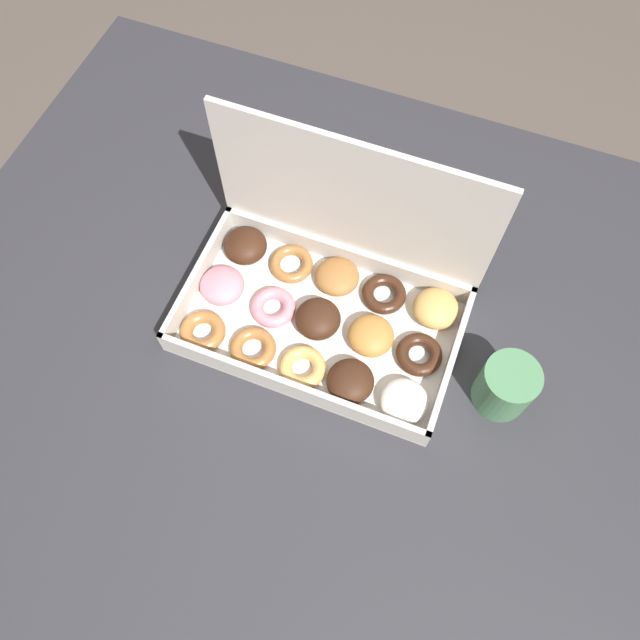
{
  "coord_description": "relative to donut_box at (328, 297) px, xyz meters",
  "views": [
    {
      "loc": [
        0.09,
        -0.33,
        1.57
      ],
      "look_at": [
        -0.05,
        0.02,
        0.78
      ],
      "focal_mm": 35.0,
      "sensor_mm": 36.0,
      "label": 1
    }
  ],
  "objects": [
    {
      "name": "coffee_mug",
      "position": [
        0.26,
        -0.04,
        -0.0
      ],
      "size": [
        0.07,
        0.07,
        0.08
      ],
      "color": "#4C8456",
      "rests_on": "dining_table"
    },
    {
      "name": "dining_table",
      "position": [
        0.05,
        -0.05,
        -0.13
      ],
      "size": [
        1.27,
        0.97,
        0.76
      ],
      "color": "#2D2D33",
      "rests_on": "ground_plane"
    },
    {
      "name": "ground_plane",
      "position": [
        0.05,
        -0.05,
        -0.8
      ],
      "size": [
        8.0,
        8.0,
        0.0
      ],
      "primitive_type": "plane",
      "color": "#564C44"
    },
    {
      "name": "donut_box",
      "position": [
        0.0,
        0.0,
        0.0
      ],
      "size": [
        0.39,
        0.24,
        0.26
      ],
      "color": "silver",
      "rests_on": "dining_table"
    }
  ]
}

